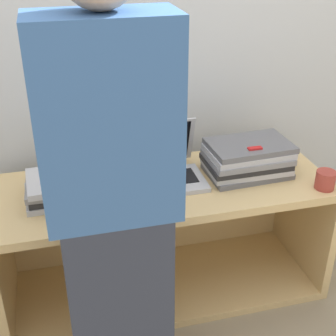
{
  "coord_description": "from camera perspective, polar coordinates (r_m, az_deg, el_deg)",
  "views": [
    {
      "loc": [
        -0.41,
        -1.4,
        1.56
      ],
      "look_at": [
        0.0,
        0.19,
        0.69
      ],
      "focal_mm": 50.0,
      "sensor_mm": 36.0,
      "label": 1
    }
  ],
  "objects": [
    {
      "name": "ground_plane",
      "position": [
        2.13,
        1.34,
        -18.9
      ],
      "size": [
        12.0,
        12.0,
        0.0
      ],
      "primitive_type": "plane",
      "color": "gray"
    },
    {
      "name": "wall_back",
      "position": [
        2.11,
        -3.25,
        18.25
      ],
      "size": [
        8.0,
        0.05,
        2.4
      ],
      "color": "silver",
      "rests_on": "ground_plane"
    },
    {
      "name": "cart",
      "position": [
        2.19,
        -0.94,
        -7.64
      ],
      "size": [
        1.43,
        0.54,
        0.57
      ],
      "color": "tan",
      "rests_on": "ground_plane"
    },
    {
      "name": "laptop_open",
      "position": [
        2.0,
        -0.93,
        -0.08
      ],
      "size": [
        0.35,
        0.3,
        0.24
      ],
      "color": "#B7B7BC",
      "rests_on": "cart"
    },
    {
      "name": "laptop_stack_left",
      "position": [
        1.92,
        -11.66,
        -2.07
      ],
      "size": [
        0.37,
        0.26,
        0.1
      ],
      "color": "#B7B7BC",
      "rests_on": "cart"
    },
    {
      "name": "laptop_stack_right",
      "position": [
        2.06,
        9.65,
        1.12
      ],
      "size": [
        0.37,
        0.25,
        0.15
      ],
      "color": "slate",
      "rests_on": "cart"
    },
    {
      "name": "person",
      "position": [
        1.46,
        -6.69,
        -4.52
      ],
      "size": [
        0.4,
        0.52,
        1.56
      ],
      "color": "#2D3342",
      "rests_on": "ground_plane"
    },
    {
      "name": "mug",
      "position": [
        2.04,
        18.63,
        -1.39
      ],
      "size": [
        0.08,
        0.08,
        0.08
      ],
      "color": "#9E382D",
      "rests_on": "cart"
    },
    {
      "name": "inventory_tag",
      "position": [
        1.98,
        10.55,
        2.38
      ],
      "size": [
        0.06,
        0.02,
        0.01
      ],
      "color": "red",
      "rests_on": "laptop_stack_right"
    }
  ]
}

